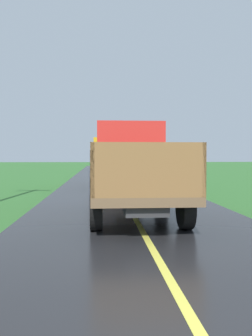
# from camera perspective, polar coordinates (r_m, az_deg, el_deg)

# --- Properties ---
(banana_truck_near) EXTENTS (2.38, 5.82, 2.80)m
(banana_truck_near) POSITION_cam_1_polar(r_m,az_deg,el_deg) (10.80, 0.92, 0.14)
(banana_truck_near) COLOR #2D2D30
(banana_truck_near) RESTS_ON road_surface
(banana_truck_far) EXTENTS (2.38, 5.82, 2.80)m
(banana_truck_far) POSITION_cam_1_polar(r_m,az_deg,el_deg) (20.67, -2.21, 1.03)
(banana_truck_far) COLOR #2D2D30
(banana_truck_far) RESTS_ON road_surface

